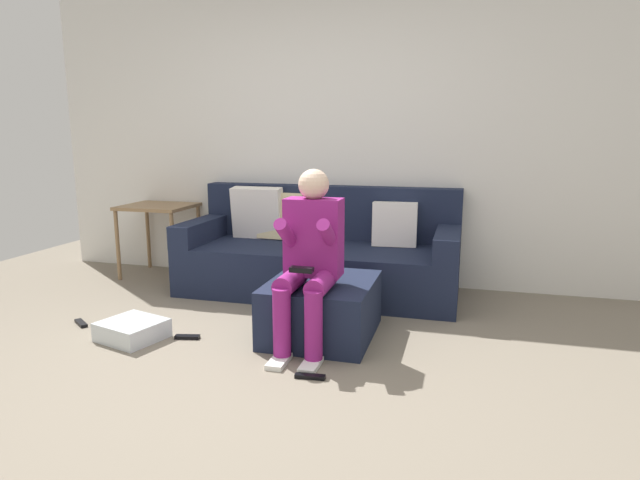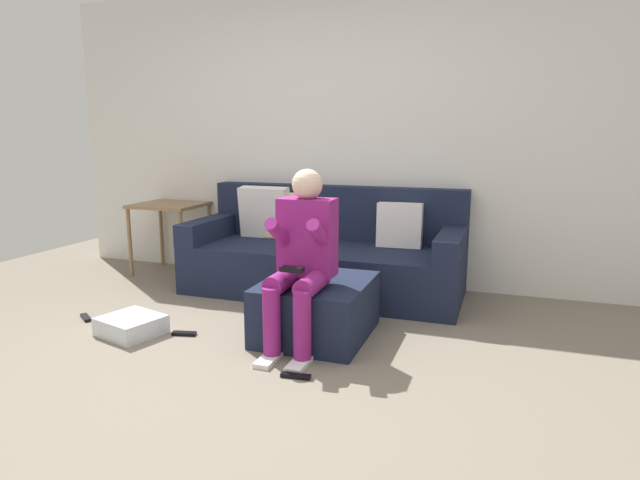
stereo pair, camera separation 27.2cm
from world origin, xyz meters
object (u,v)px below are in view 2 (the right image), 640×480
Objects in this scene: couch_sectional at (324,255)px; remote_by_storage_bin at (184,334)px; side_table at (170,214)px; remote_under_side_table at (86,318)px; person_seated at (302,253)px; remote_near_ottoman at (296,376)px; storage_bin at (131,325)px; ottoman at (317,308)px.

remote_by_storage_bin is at bearing -112.47° from couch_sectional.
side_table is 4.02× the size of remote_under_side_table.
person_seated is 6.60× the size of remote_near_ottoman.
side_table reaches higher than remote_under_side_table.
couch_sectional reaches higher than storage_bin.
remote_by_storage_bin is (-0.82, -0.10, -0.59)m from person_seated.
ottoman is 0.68m from remote_near_ottoman.
remote_near_ottoman is (0.40, -1.68, -0.30)m from couch_sectional.
couch_sectional is 13.57× the size of remote_near_ottoman.
storage_bin is at bearing -170.30° from person_seated.
remote_near_ottoman is at bearing -73.51° from person_seated.
remote_near_ottoman is (1.29, -0.25, -0.05)m from storage_bin.
side_table reaches higher than ottoman.
ottoman is at bearing 44.33° from remote_under_side_table.
side_table is at bearing 114.10° from remote_by_storage_bin.
person_seated reaches higher than ottoman.
couch_sectional reaches higher than remote_near_ottoman.
ottoman is 2.07× the size of storage_bin.
couch_sectional is at bearing 98.97° from remote_near_ottoman.
couch_sectional is at bearing 102.41° from person_seated.
side_table is (-1.87, 1.32, -0.03)m from person_seated.
side_table is at bearing 149.36° from ottoman.
person_seated is at bearing -35.17° from side_table.
storage_bin is (-0.89, -1.42, -0.25)m from couch_sectional.
storage_bin reaches higher than remote_by_storage_bin.
couch_sectional reaches higher than ottoman.
remote_under_side_table is at bearing 163.09° from remote_near_ottoman.
storage_bin is at bearing -122.05° from couch_sectional.
storage_bin is 0.55× the size of side_table.
person_seated is at bearing 101.94° from remote_near_ottoman.
couch_sectional is 1.46m from remote_by_storage_bin.
remote_near_ottoman is at bearing -41.47° from side_table.
remote_near_ottoman is 1.01m from remote_by_storage_bin.
couch_sectional reaches higher than remote_under_side_table.
couch_sectional is 1.75m from remote_near_ottoman.
remote_by_storage_bin is at bearing 154.92° from remote_near_ottoman.
person_seated is (-0.03, -0.19, 0.42)m from ottoman.
couch_sectional is 13.64× the size of remote_under_side_table.
remote_by_storage_bin is (-0.84, -0.29, -0.18)m from ottoman.
remote_by_storage_bin is (0.34, 0.10, -0.05)m from storage_bin.
couch_sectional is at bearing 78.29° from remote_under_side_table.
storage_bin is 2.22× the size of remote_under_side_table.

